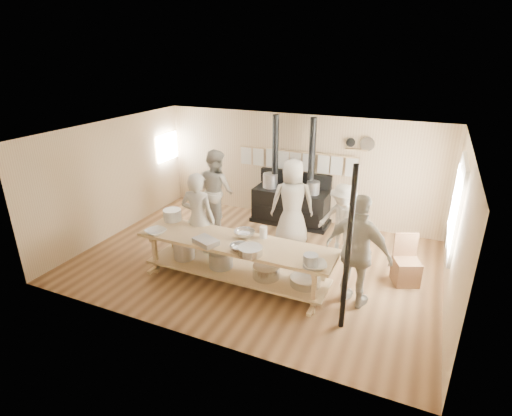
% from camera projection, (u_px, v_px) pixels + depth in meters
% --- Properties ---
extents(ground, '(7.00, 7.00, 0.00)m').
position_uv_depth(ground, '(256.00, 260.00, 8.12)').
color(ground, brown).
rests_on(ground, ground).
extents(room_shell, '(7.00, 7.00, 7.00)m').
position_uv_depth(room_shell, '(256.00, 185.00, 7.52)').
color(room_shell, tan).
rests_on(room_shell, ground).
extents(window_right, '(0.09, 1.50, 1.65)m').
position_uv_depth(window_right, '(457.00, 208.00, 6.77)').
color(window_right, beige).
rests_on(window_right, ground).
extents(left_opening, '(0.00, 0.90, 0.90)m').
position_uv_depth(left_opening, '(167.00, 147.00, 10.53)').
color(left_opening, white).
rests_on(left_opening, ground).
extents(stove, '(1.90, 0.75, 2.60)m').
position_uv_depth(stove, '(291.00, 202.00, 9.73)').
color(stove, black).
rests_on(stove, ground).
extents(towel_rail, '(3.00, 0.04, 0.47)m').
position_uv_depth(towel_rail, '(296.00, 159.00, 9.58)').
color(towel_rail, tan).
rests_on(towel_rail, ground).
extents(back_wall_shelf, '(0.63, 0.14, 0.32)m').
position_uv_depth(back_wall_shelf, '(360.00, 145.00, 8.89)').
color(back_wall_shelf, tan).
rests_on(back_wall_shelf, ground).
extents(prep_table, '(3.60, 0.90, 0.85)m').
position_uv_depth(prep_table, '(235.00, 257.00, 7.17)').
color(prep_table, tan).
rests_on(prep_table, ground).
extents(support_post, '(0.08, 0.08, 2.60)m').
position_uv_depth(support_post, '(348.00, 252.00, 5.72)').
color(support_post, black).
rests_on(support_post, ground).
extents(cook_far_left, '(0.72, 0.51, 1.88)m').
position_uv_depth(cook_far_left, '(198.00, 219.00, 7.71)').
color(cook_far_left, '#A59F92').
rests_on(cook_far_left, ground).
extents(cook_left, '(1.16, 1.07, 1.92)m').
position_uv_depth(cook_left, '(216.00, 190.00, 9.23)').
color(cook_left, '#A59F92').
rests_on(cook_left, ground).
extents(cook_center, '(1.09, 0.90, 1.90)m').
position_uv_depth(cook_center, '(292.00, 203.00, 8.53)').
color(cook_center, '#A59F92').
rests_on(cook_center, ground).
extents(cook_right, '(1.23, 0.77, 1.94)m').
position_uv_depth(cook_right, '(358.00, 252.00, 6.40)').
color(cook_right, '#A59F92').
rests_on(cook_right, ground).
extents(cook_by_window, '(1.08, 0.76, 1.53)m').
position_uv_depth(cook_by_window, '(342.00, 220.00, 8.13)').
color(cook_by_window, '#A59F92').
rests_on(cook_by_window, ground).
extents(chair, '(0.56, 0.56, 0.92)m').
position_uv_depth(chair, '(406.00, 269.00, 7.27)').
color(chair, brown).
rests_on(chair, ground).
extents(bowl_white_a, '(0.44, 0.44, 0.09)m').
position_uv_depth(bowl_white_a, '(156.00, 232.00, 7.30)').
color(bowl_white_a, white).
rests_on(bowl_white_a, prep_table).
extents(bowl_steel_a, '(0.46, 0.46, 0.10)m').
position_uv_depth(bowl_steel_a, '(239.00, 248.00, 6.70)').
color(bowl_steel_a, silver).
rests_on(bowl_steel_a, prep_table).
extents(bowl_white_b, '(0.48, 0.48, 0.09)m').
position_uv_depth(bowl_white_b, '(315.00, 265.00, 6.16)').
color(bowl_white_b, white).
rests_on(bowl_white_b, prep_table).
extents(bowl_steel_b, '(0.41, 0.41, 0.12)m').
position_uv_depth(bowl_steel_b, '(244.00, 234.00, 7.19)').
color(bowl_steel_b, silver).
rests_on(bowl_steel_b, prep_table).
extents(roasting_pan, '(0.51, 0.43, 0.10)m').
position_uv_depth(roasting_pan, '(206.00, 242.00, 6.92)').
color(roasting_pan, '#B2B2B7').
rests_on(roasting_pan, prep_table).
extents(mixing_bowl_large, '(0.43, 0.43, 0.13)m').
position_uv_depth(mixing_bowl_large, '(250.00, 251.00, 6.57)').
color(mixing_bowl_large, silver).
rests_on(mixing_bowl_large, prep_table).
extents(bucket_galv, '(0.24, 0.24, 0.21)m').
position_uv_depth(bucket_galv, '(310.00, 261.00, 6.17)').
color(bucket_galv, gray).
rests_on(bucket_galv, prep_table).
extents(deep_bowl_enamel, '(0.44, 0.44, 0.22)m').
position_uv_depth(deep_bowl_enamel, '(172.00, 215.00, 7.87)').
color(deep_bowl_enamel, white).
rests_on(deep_bowl_enamel, prep_table).
extents(pitcher, '(0.18, 0.18, 0.21)m').
position_uv_depth(pitcher, '(263.00, 232.00, 7.13)').
color(pitcher, white).
rests_on(pitcher, prep_table).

